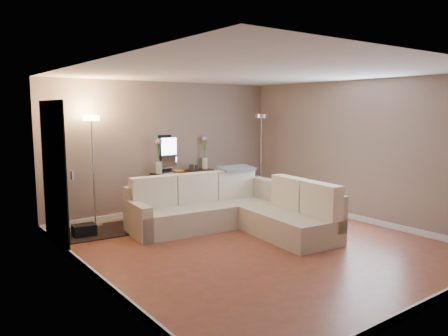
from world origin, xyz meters
TOP-DOWN VIEW (x-y plane):
  - floor at (0.00, 0.00)m, footprint 5.00×5.50m
  - ceiling at (0.00, 0.00)m, footprint 5.00×5.50m
  - wall_back at (0.00, 2.76)m, footprint 5.00×0.02m
  - wall_front at (0.00, -2.76)m, footprint 5.00×0.02m
  - wall_left at (-2.51, 0.00)m, footprint 0.02×5.50m
  - wall_right at (2.51, 0.00)m, footprint 0.02×5.50m
  - baseboard_back at (0.00, 2.73)m, footprint 5.00×0.03m
  - baseboard_front at (0.00, -2.73)m, footprint 5.00×0.03m
  - baseboard_left at (-2.48, 0.00)m, footprint 0.03×5.50m
  - baseboard_right at (2.48, 0.00)m, footprint 0.03×5.50m
  - doorway at (-2.48, 1.70)m, footprint 0.02×1.20m
  - switch_plate at (-2.48, 0.85)m, footprint 0.02×0.08m
  - sectional_sofa at (0.25, 0.87)m, footprint 2.73×2.79m
  - throw_blanket at (0.79, 1.47)m, footprint 0.69×0.42m
  - console_table at (0.21, 2.60)m, footprint 1.35×0.44m
  - leaning_mirror at (0.29, 2.78)m, footprint 0.94×0.10m
  - table_decor at (0.30, 2.57)m, footprint 0.57×0.13m
  - flower_vase_left at (-0.26, 2.57)m, footprint 0.15×0.13m
  - flower_vase_right at (0.86, 2.64)m, footprint 0.15×0.13m
  - floor_lamp_lit at (-1.61, 2.45)m, footprint 0.30×0.30m
  - floor_lamp_unlit at (2.10, 2.26)m, footprint 0.30×0.30m
  - charcoal_rug at (-1.75, 2.09)m, footprint 1.35×1.06m
  - black_bag at (-1.97, 2.00)m, footprint 0.38×0.29m

SIDE VIEW (x-z plane):
  - floor at x=0.00m, z-range -0.01..0.00m
  - charcoal_rug at x=-1.75m, z-range 0.00..0.02m
  - baseboard_back at x=0.00m, z-range 0.00..0.10m
  - baseboard_front at x=0.00m, z-range 0.00..0.10m
  - baseboard_left at x=-2.48m, z-range 0.00..0.10m
  - baseboard_right at x=2.48m, z-range 0.00..0.10m
  - black_bag at x=-1.97m, z-range -0.04..0.19m
  - sectional_sofa at x=0.25m, z-range -0.12..0.81m
  - console_table at x=0.21m, z-range 0.05..0.87m
  - table_decor at x=0.30m, z-range 0.78..0.91m
  - throw_blanket at x=0.79m, z-range 0.91..1.00m
  - doorway at x=-2.48m, z-range 0.00..2.20m
  - flower_vase_left at x=-0.26m, z-range 0.76..1.46m
  - flower_vase_right at x=0.86m, z-range 0.76..1.46m
  - leaning_mirror at x=0.29m, z-range 0.82..1.56m
  - switch_plate at x=-2.48m, z-range 1.14..1.26m
  - wall_back at x=0.00m, z-range 0.00..2.60m
  - wall_front at x=0.00m, z-range 0.00..2.60m
  - wall_left at x=-2.51m, z-range 0.00..2.60m
  - wall_right at x=2.51m, z-range 0.00..2.60m
  - floor_lamp_lit at x=-1.61m, z-range 0.40..2.36m
  - floor_lamp_unlit at x=2.10m, z-range 0.40..2.36m
  - ceiling at x=0.00m, z-range 2.60..2.61m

